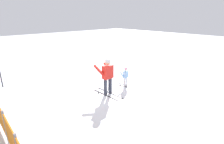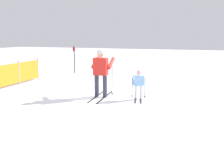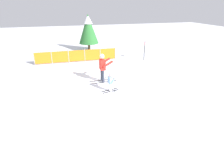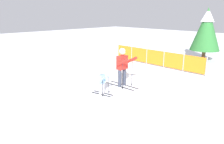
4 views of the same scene
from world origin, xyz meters
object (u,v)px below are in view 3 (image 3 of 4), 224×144
(skier_adult, at_px, (103,65))
(conifer_far, at_px, (88,28))
(skier_child, at_px, (110,81))
(safety_fence, at_px, (77,56))
(trail_marker, at_px, (145,49))

(skier_adult, xyz_separation_m, conifer_far, (0.31, 7.77, 1.15))
(skier_child, distance_m, safety_fence, 5.71)
(conifer_far, bearing_deg, skier_child, -91.25)
(skier_child, height_order, trail_marker, trail_marker)
(skier_child, bearing_deg, conifer_far, 77.25)
(skier_child, distance_m, conifer_far, 9.22)
(skier_adult, relative_size, trail_marker, 1.10)
(skier_child, xyz_separation_m, safety_fence, (-1.30, 5.55, -0.06))
(safety_fence, height_order, trail_marker, trail_marker)
(trail_marker, bearing_deg, skier_child, -131.43)
(skier_adult, height_order, safety_fence, skier_adult)
(skier_adult, height_order, trail_marker, skier_adult)
(safety_fence, bearing_deg, trail_marker, -8.89)
(trail_marker, bearing_deg, conifer_far, 132.07)
(skier_adult, height_order, skier_child, skier_adult)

